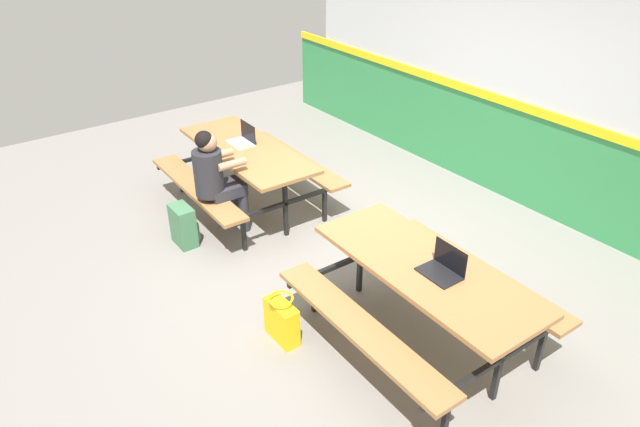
{
  "coord_description": "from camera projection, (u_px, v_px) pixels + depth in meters",
  "views": [
    {
      "loc": [
        3.88,
        -3.06,
        3.36
      ],
      "look_at": [
        0.0,
        -0.18,
        0.55
      ],
      "focal_mm": 32.6,
      "sensor_mm": 36.0,
      "label": 1
    }
  ],
  "objects": [
    {
      "name": "picnic_table_right",
      "position": [
        424.0,
        283.0,
        4.59
      ],
      "size": [
        1.97,
        1.59,
        0.74
      ],
      "color": "#9E6B3D",
      "rests_on": "ground"
    },
    {
      "name": "backpack_dark",
      "position": [
        184.0,
        226.0,
        6.03
      ],
      "size": [
        0.3,
        0.22,
        0.44
      ],
      "color": "#3F724C",
      "rests_on": "ground"
    },
    {
      "name": "picnic_table_left",
      "position": [
        247.0,
        161.0,
        6.56
      ],
      "size": [
        1.97,
        1.59,
        0.74
      ],
      "color": "#9E6B3D",
      "rests_on": "ground"
    },
    {
      "name": "tote_bag_bright",
      "position": [
        282.0,
        320.0,
        4.78
      ],
      "size": [
        0.34,
        0.21,
        0.43
      ],
      "color": "yellow",
      "rests_on": "ground"
    },
    {
      "name": "laptop_silver",
      "position": [
        243.0,
        139.0,
        6.57
      ],
      "size": [
        0.32,
        0.23,
        0.22
      ],
      "color": "silver",
      "rests_on": "picnic_table_left"
    },
    {
      "name": "ground_plane",
      "position": [
        334.0,
        255.0,
        5.96
      ],
      "size": [
        10.0,
        10.0,
        0.02
      ],
      "primitive_type": "cube",
      "color": "gray"
    },
    {
      "name": "accent_backdrop",
      "position": [
        508.0,
        91.0,
        6.61
      ],
      "size": [
        8.0,
        0.14,
        2.6
      ],
      "color": "#338C4C",
      "rests_on": "ground"
    },
    {
      "name": "student_nearer",
      "position": [
        216.0,
        175.0,
        5.96
      ],
      "size": [
        0.37,
        0.53,
        1.21
      ],
      "color": "#2D2D38",
      "rests_on": "ground"
    },
    {
      "name": "laptop_dark",
      "position": [
        443.0,
        268.0,
        4.41
      ],
      "size": [
        0.32,
        0.23,
        0.22
      ],
      "color": "black",
      "rests_on": "picnic_table_right"
    }
  ]
}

